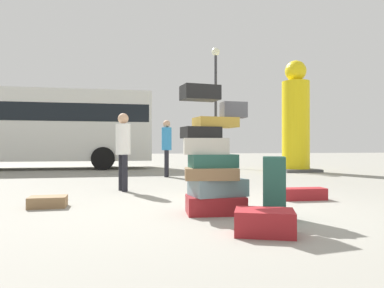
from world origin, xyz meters
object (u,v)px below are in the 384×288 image
object	(u,v)px
suitcase_teal_foreground_near	(274,188)
suitcase_maroon_right_side	(303,194)
suitcase_tower	(213,163)
person_bearded_onlooker	(123,145)
suitcase_maroon_behind_tower	(265,222)
person_tourist_with_camera	(167,143)
lamp_post	(216,88)
suitcase_brown_upright_blue	(48,202)
yellow_dummy_statue	(296,122)
parked_bus	(16,124)
suitcase_tan_white_trunk	(212,189)

from	to	relation	value
suitcase_teal_foreground_near	suitcase_maroon_right_side	bearing A→B (deg)	73.14
suitcase_tower	person_bearded_onlooker	world-z (taller)	suitcase_tower
suitcase_maroon_behind_tower	person_tourist_with_camera	bearing A→B (deg)	112.49
lamp_post	suitcase_brown_upright_blue	bearing A→B (deg)	-119.03
person_tourist_with_camera	yellow_dummy_statue	world-z (taller)	yellow_dummy_statue
person_tourist_with_camera	suitcase_tower	bearing A→B (deg)	10.22
suitcase_tower	person_bearded_onlooker	size ratio (longest dim) A/B	1.09
person_tourist_with_camera	lamp_post	bearing A→B (deg)	160.02
person_tourist_with_camera	parked_bus	world-z (taller)	parked_bus
suitcase_tan_white_trunk	person_tourist_with_camera	size ratio (longest dim) A/B	0.37
suitcase_brown_upright_blue	person_bearded_onlooker	bearing A→B (deg)	56.34
suitcase_tower	suitcase_maroon_behind_tower	world-z (taller)	suitcase_tower
suitcase_teal_foreground_near	yellow_dummy_statue	world-z (taller)	yellow_dummy_statue
person_bearded_onlooker	suitcase_teal_foreground_near	bearing A→B (deg)	11.86
suitcase_tan_white_trunk	suitcase_maroon_right_side	world-z (taller)	suitcase_tan_white_trunk
yellow_dummy_statue	lamp_post	world-z (taller)	lamp_post
person_tourist_with_camera	parked_bus	xyz separation A→B (m)	(-5.51, 4.80, 0.81)
suitcase_maroon_behind_tower	suitcase_maroon_right_side	bearing A→B (deg)	74.38
suitcase_tower	person_tourist_with_camera	distance (m)	5.91
suitcase_maroon_right_side	lamp_post	size ratio (longest dim) A/B	0.14
suitcase_teal_foreground_near	person_tourist_with_camera	size ratio (longest dim) A/B	0.46
suitcase_tower	suitcase_maroon_right_side	bearing A→B (deg)	24.72
person_bearded_onlooker	person_tourist_with_camera	size ratio (longest dim) A/B	0.94
suitcase_tan_white_trunk	yellow_dummy_statue	xyz separation A→B (m)	(4.68, 5.56, 1.69)
suitcase_teal_foreground_near	yellow_dummy_statue	bearing A→B (deg)	83.62
suitcase_maroon_behind_tower	lamp_post	world-z (taller)	lamp_post
suitcase_tan_white_trunk	suitcase_maroon_right_side	xyz separation A→B (m)	(1.41, -0.82, -0.03)
suitcase_maroon_right_side	person_tourist_with_camera	bearing A→B (deg)	111.24
suitcase_teal_foreground_near	person_bearded_onlooker	xyz separation A→B (m)	(-1.84, 3.27, 0.56)
suitcase_maroon_right_side	yellow_dummy_statue	xyz separation A→B (m)	(3.27, 6.38, 1.72)
suitcase_maroon_right_side	person_tourist_with_camera	distance (m)	5.41
person_tourist_with_camera	yellow_dummy_statue	distance (m)	5.20
suitcase_maroon_behind_tower	yellow_dummy_statue	size ratio (longest dim) A/B	0.15
suitcase_teal_foreground_near	lamp_post	distance (m)	11.70
person_bearded_onlooker	suitcase_maroon_right_side	bearing A→B (deg)	41.01
suitcase_tan_white_trunk	suitcase_maroon_right_side	size ratio (longest dim) A/B	0.83
suitcase_brown_upright_blue	lamp_post	bearing A→B (deg)	60.22
suitcase_brown_upright_blue	person_tourist_with_camera	xyz separation A→B (m)	(2.47, 4.95, 0.94)
suitcase_tower	parked_bus	xyz separation A→B (m)	(-5.36, 10.70, 1.14)
suitcase_tan_white_trunk	suitcase_maroon_behind_tower	size ratio (longest dim) A/B	1.04
suitcase_brown_upright_blue	yellow_dummy_statue	size ratio (longest dim) A/B	0.13
suitcase_teal_foreground_near	yellow_dummy_statue	size ratio (longest dim) A/B	0.19
suitcase_tan_white_trunk	suitcase_teal_foreground_near	world-z (taller)	suitcase_teal_foreground_near
person_tourist_with_camera	suitcase_tan_white_trunk	bearing A→B (deg)	15.53
person_bearded_onlooker	lamp_post	world-z (taller)	lamp_post
lamp_post	suitcase_maroon_behind_tower	bearing A→B (deg)	-103.14
suitcase_teal_foreground_near	suitcase_maroon_behind_tower	size ratio (longest dim) A/B	1.30
suitcase_tower	suitcase_tan_white_trunk	xyz separation A→B (m)	(0.43, 1.67, -0.56)
suitcase_tower	person_bearded_onlooker	xyz separation A→B (m)	(-1.18, 2.71, 0.26)
suitcase_maroon_right_side	parked_bus	world-z (taller)	parked_bus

